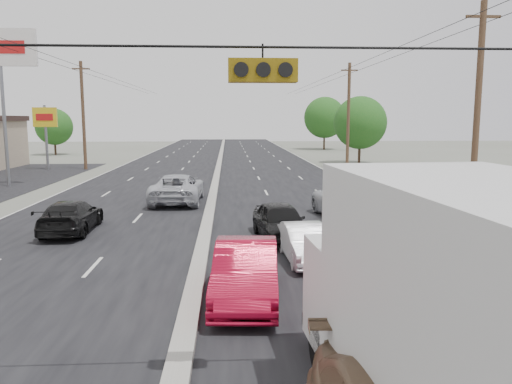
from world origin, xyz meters
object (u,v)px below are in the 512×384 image
box_truck (466,324)px  tree_right_mid (360,123)px  tree_right_far (325,118)px  tree_left_far (54,127)px  utility_pole_right_c (348,115)px  pole_sign_billboard (0,58)px  oncoming_far (177,189)px  queue_car_a (280,222)px  red_sedan (246,272)px  utility_pole_right_b (477,111)px  oncoming_near (71,217)px  queue_car_e (437,220)px  queue_car_b (305,243)px  queue_car_c (350,204)px  utility_pole_left_c (83,115)px  pole_sign_far (45,122)px  queue_car_d (512,278)px

box_truck → tree_right_mid: bearing=72.9°
tree_right_far → tree_left_far: bearing=-165.3°
utility_pole_right_c → box_truck: 42.61m
utility_pole_right_c → tree_left_far: bearing=149.9°
pole_sign_billboard → oncoming_far: 16.70m
utility_pole_right_c → queue_car_a: utility_pole_right_c is taller
tree_left_far → red_sedan: size_ratio=1.33×
tree_right_far → red_sedan: (-14.60, -65.18, -4.20)m
utility_pole_right_b → oncoming_near: utility_pole_right_b is taller
utility_pole_right_c → queue_car_e: utility_pole_right_c is taller
utility_pole_right_b → queue_car_a: bearing=-159.3°
tree_right_mid → queue_car_a: bearing=-109.7°
red_sedan → oncoming_near: size_ratio=0.99×
tree_left_far → queue_car_b: size_ratio=1.65×
box_truck → utility_pole_right_c: bearing=74.6°
queue_car_a → queue_car_b: (0.50, -3.09, -0.11)m
queue_car_a → queue_car_c: 5.22m
tree_right_far → red_sedan: bearing=-102.6°
pole_sign_billboard → box_truck: size_ratio=1.37×
utility_pole_left_c → queue_car_a: (15.50, -28.58, -4.39)m
utility_pole_right_c → box_truck: (-8.41, -41.66, -3.06)m
tree_left_far → oncoming_near: tree_left_far is taller
oncoming_near → utility_pole_left_c: bearing=-77.4°
oncoming_far → tree_right_mid: bearing=-123.4°
pole_sign_far → red_sedan: 39.41m
utility_pole_right_b → pole_sign_far: utility_pole_right_b is taller
pole_sign_far → red_sedan: (17.40, -35.18, -3.65)m
tree_left_far → queue_car_c: size_ratio=1.14×
utility_pole_left_c → queue_car_b: size_ratio=2.69×
pole_sign_billboard → oncoming_near: 19.11m
queue_car_d → oncoming_far: (-10.06, 16.45, 0.09)m
tree_left_far → oncoming_far: 44.40m
pole_sign_billboard → queue_car_b: (18.00, -19.67, -8.25)m
queue_car_a → queue_car_d: 8.97m
pole_sign_billboard → tree_right_far: size_ratio=1.35×
queue_car_c → oncoming_far: (-8.63, 5.40, 0.06)m
box_truck → queue_car_c: bearing=77.2°
box_truck → queue_car_a: box_truck is taller
tree_left_far → queue_car_c: (28.70, -44.90, -2.97)m
box_truck → queue_car_c: box_truck is taller
queue_car_a → queue_car_b: bearing=-88.6°
queue_car_a → box_truck: bearing=-93.0°
utility_pole_right_b → queue_car_b: bearing=-143.4°
queue_car_e → oncoming_far: oncoming_far is taller
utility_pole_right_b → tree_right_far: 55.11m
oncoming_near → oncoming_far: bearing=-118.6°
tree_right_far → queue_car_a: 60.16m
red_sedan → queue_car_c: red_sedan is taller
queue_car_c → queue_car_e: bearing=-60.9°
utility_pole_right_c → pole_sign_billboard: (-27.00, -12.00, 3.76)m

